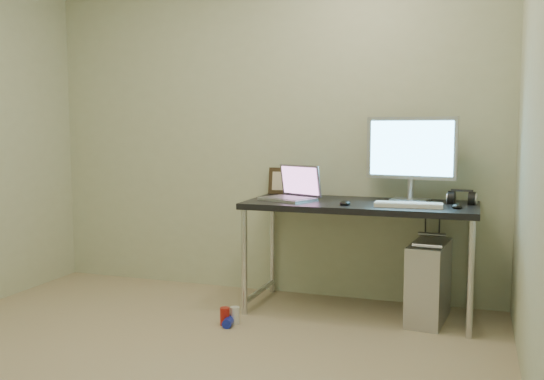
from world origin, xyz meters
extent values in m
plane|color=tan|center=(0.00, 0.00, 0.00)|extent=(3.50, 3.50, 0.00)
cube|color=beige|center=(0.00, 1.75, 1.25)|extent=(3.50, 0.02, 2.50)
cube|color=black|center=(0.78, 1.42, 0.73)|extent=(1.51, 0.66, 0.04)
cylinder|color=silver|center=(0.06, 1.13, 0.35)|extent=(0.04, 0.04, 0.71)
cylinder|color=silver|center=(0.06, 1.71, 0.35)|extent=(0.04, 0.04, 0.71)
cylinder|color=silver|center=(1.49, 1.13, 0.35)|extent=(0.04, 0.04, 0.71)
cylinder|color=silver|center=(1.49, 1.71, 0.35)|extent=(0.04, 0.04, 0.71)
cylinder|color=silver|center=(0.06, 1.42, 0.08)|extent=(0.04, 0.58, 0.04)
cylinder|color=silver|center=(1.49, 1.42, 0.08)|extent=(0.04, 0.58, 0.04)
cube|color=silver|center=(1.23, 1.39, 0.25)|extent=(0.26, 0.51, 0.51)
cylinder|color=silver|center=(1.23, 1.19, 0.53)|extent=(0.18, 0.04, 0.02)
cylinder|color=silver|center=(1.23, 1.59, 0.53)|extent=(0.18, 0.04, 0.02)
cylinder|color=black|center=(1.18, 1.70, 0.40)|extent=(0.01, 0.16, 0.69)
cylinder|color=black|center=(1.27, 1.68, 0.38)|extent=(0.02, 0.11, 0.71)
cylinder|color=#AD1B14|center=(0.03, 0.88, 0.06)|extent=(0.08, 0.08, 0.11)
cylinder|color=silver|center=(0.08, 0.93, 0.05)|extent=(0.08, 0.08, 0.11)
cylinder|color=#1624AB|center=(0.06, 0.86, 0.03)|extent=(0.08, 0.12, 0.06)
cube|color=silver|center=(0.29, 1.37, 0.76)|extent=(0.41, 0.36, 0.02)
cube|color=slate|center=(0.29, 1.37, 0.77)|extent=(0.36, 0.30, 0.00)
cube|color=gray|center=(0.34, 1.49, 0.88)|extent=(0.33, 0.18, 0.22)
cube|color=#7F4D79|center=(0.34, 1.48, 0.88)|extent=(0.30, 0.16, 0.19)
cube|color=silver|center=(1.08, 1.57, 0.76)|extent=(0.26, 0.21, 0.02)
cylinder|color=silver|center=(1.08, 1.60, 0.83)|extent=(0.04, 0.04, 0.13)
cube|color=silver|center=(1.08, 1.58, 1.11)|extent=(0.60, 0.12, 0.42)
cube|color=#65CAFF|center=(1.08, 1.56, 1.11)|extent=(0.54, 0.08, 0.36)
cube|color=white|center=(1.10, 1.29, 0.76)|extent=(0.42, 0.16, 0.03)
ellipsoid|color=black|center=(1.39, 1.32, 0.77)|extent=(0.07, 0.11, 0.04)
ellipsoid|color=black|center=(0.71, 1.26, 0.77)|extent=(0.09, 0.12, 0.04)
cylinder|color=black|center=(1.35, 1.55, 0.78)|extent=(0.05, 0.11, 0.11)
cylinder|color=black|center=(1.48, 1.55, 0.78)|extent=(0.05, 0.11, 0.11)
cube|color=black|center=(1.42, 1.55, 0.84)|extent=(0.14, 0.03, 0.01)
cube|color=black|center=(0.16, 1.72, 0.85)|extent=(0.25, 0.10, 0.20)
cylinder|color=silver|center=(0.32, 1.67, 0.79)|extent=(0.01, 0.01, 0.08)
cylinder|color=white|center=(0.32, 1.67, 0.84)|extent=(0.04, 0.03, 0.04)
camera|label=1|loc=(1.50, -2.54, 1.25)|focal=40.00mm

